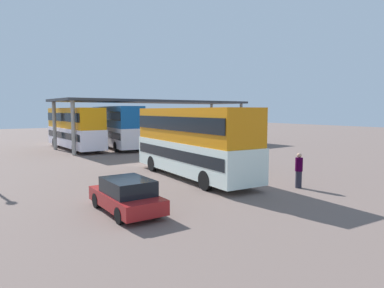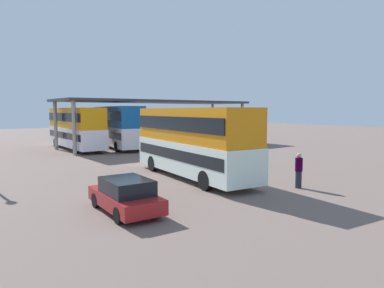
{
  "view_description": "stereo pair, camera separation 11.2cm",
  "coord_description": "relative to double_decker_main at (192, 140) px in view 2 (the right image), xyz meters",
  "views": [
    {
      "loc": [
        -11.24,
        -13.69,
        3.97
      ],
      "look_at": [
        -0.49,
        3.24,
        2.0
      ],
      "focal_mm": 32.04,
      "sensor_mm": 36.0,
      "label": 1
    },
    {
      "loc": [
        -11.15,
        -13.75,
        3.97
      ],
      "look_at": [
        -0.49,
        3.24,
        2.0
      ],
      "focal_mm": 32.04,
      "sensor_mm": 36.0,
      "label": 2
    }
  ],
  "objects": [
    {
      "name": "ground_plane",
      "position": [
        0.49,
        -3.25,
        -2.26
      ],
      "size": [
        140.0,
        140.0,
        0.0
      ],
      "primitive_type": "plane",
      "color": "#6D5A52"
    },
    {
      "name": "double_decker_main",
      "position": [
        0.0,
        0.0,
        0.0
      ],
      "size": [
        2.76,
        10.3,
        4.11
      ],
      "rotation": [
        0.0,
        0.0,
        1.55
      ],
      "color": "white",
      "rests_on": "ground_plane"
    },
    {
      "name": "parked_hatchback",
      "position": [
        -5.9,
        -4.54,
        -1.58
      ],
      "size": [
        1.81,
        4.0,
        1.35
      ],
      "rotation": [
        0.0,
        0.0,
        1.6
      ],
      "color": "#A31D1E",
      "rests_on": "ground_plane"
    },
    {
      "name": "double_decker_near_canopy",
      "position": [
        -2.18,
        18.9,
        0.06
      ],
      "size": [
        3.17,
        11.51,
        4.22
      ],
      "rotation": [
        0.0,
        0.0,
        1.63
      ],
      "color": "white",
      "rests_on": "ground_plane"
    },
    {
      "name": "double_decker_mid_row",
      "position": [
        1.88,
        17.81,
        0.14
      ],
      "size": [
        3.02,
        10.85,
        4.38
      ],
      "rotation": [
        0.0,
        0.0,
        1.52
      ],
      "color": "white",
      "rests_on": "ground_plane"
    },
    {
      "name": "depot_canopy",
      "position": [
        6.82,
        18.0,
        2.55
      ],
      "size": [
        22.78,
        8.88,
        5.09
      ],
      "rotation": [
        0.0,
        0.0,
        0.09
      ],
      "color": "#33353A",
      "rests_on": "ground_plane"
    },
    {
      "name": "pedestrian_waiting",
      "position": [
        3.16,
        -5.26,
        -1.35
      ],
      "size": [
        0.38,
        0.38,
        1.81
      ],
      "rotation": [
        0.0,
        0.0,
        5.76
      ],
      "color": "#262633",
      "rests_on": "ground_plane"
    }
  ]
}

